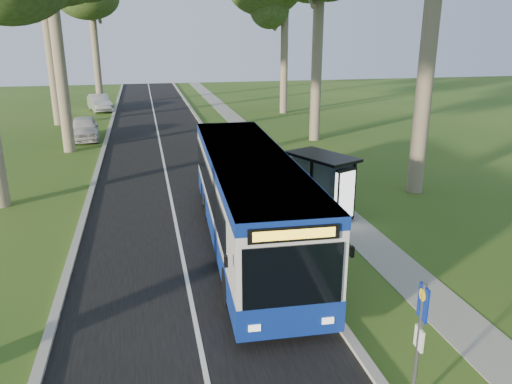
% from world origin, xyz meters
% --- Properties ---
extents(ground, '(120.00, 120.00, 0.00)m').
position_xyz_m(ground, '(0.00, 0.00, 0.00)').
color(ground, '#30541A').
rests_on(ground, ground).
extents(road, '(7.00, 100.00, 0.02)m').
position_xyz_m(road, '(-3.50, 10.00, 0.01)').
color(road, black).
rests_on(road, ground).
extents(kerb_east, '(0.25, 100.00, 0.12)m').
position_xyz_m(kerb_east, '(0.00, 10.00, 0.06)').
color(kerb_east, '#9E9B93').
rests_on(kerb_east, ground).
extents(kerb_west, '(0.25, 100.00, 0.12)m').
position_xyz_m(kerb_west, '(-7.00, 10.00, 0.06)').
color(kerb_west, '#9E9B93').
rests_on(kerb_west, ground).
extents(centre_line, '(0.12, 100.00, 0.00)m').
position_xyz_m(centre_line, '(-3.50, 10.00, 0.02)').
color(centre_line, white).
rests_on(centre_line, road).
extents(footpath, '(1.50, 100.00, 0.02)m').
position_xyz_m(footpath, '(3.00, 10.00, 0.01)').
color(footpath, gray).
rests_on(footpath, ground).
extents(bus, '(3.09, 12.23, 3.22)m').
position_xyz_m(bus, '(-1.20, 1.68, 1.67)').
color(bus, silver).
rests_on(bus, ground).
extents(bus_stop_sign, '(0.10, 0.38, 2.70)m').
position_xyz_m(bus_stop_sign, '(0.30, -6.61, 1.67)').
color(bus_stop_sign, gray).
rests_on(bus_stop_sign, ground).
extents(bus_shelter, '(2.57, 3.23, 2.45)m').
position_xyz_m(bus_shelter, '(2.38, 3.70, 1.72)').
color(bus_shelter, black).
rests_on(bus_shelter, ground).
extents(litter_bin, '(0.48, 0.48, 0.84)m').
position_xyz_m(litter_bin, '(0.86, 2.65, 0.43)').
color(litter_bin, black).
rests_on(litter_bin, ground).
extents(car_white, '(2.25, 4.71, 1.55)m').
position_xyz_m(car_white, '(-8.42, 21.50, 0.78)').
color(car_white, silver).
rests_on(car_white, ground).
extents(car_silver, '(2.65, 4.80, 1.50)m').
position_xyz_m(car_silver, '(-8.33, 34.75, 0.75)').
color(car_silver, '#B0B3B8').
rests_on(car_silver, ground).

